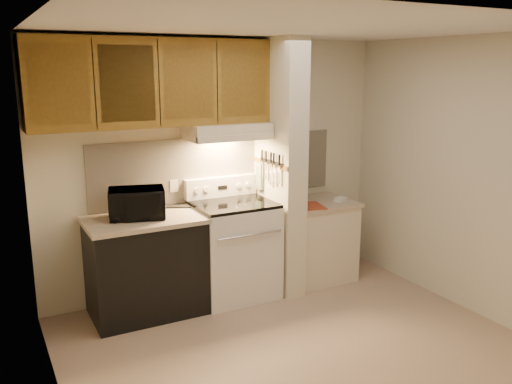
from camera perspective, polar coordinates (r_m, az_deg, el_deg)
floor at (r=4.61m, az=4.14°, el=-15.81°), size 3.60×3.60×0.00m
ceiling at (r=4.05m, az=4.73°, el=16.95°), size 3.60×3.60×0.00m
wall_back at (r=5.45m, az=-4.00°, el=2.74°), size 3.60×2.50×0.02m
wall_left at (r=3.57m, az=-20.95°, el=-3.64°), size 0.02×3.00×2.50m
wall_right at (r=5.32m, az=21.08°, el=1.63°), size 0.02×3.00×2.50m
backsplash at (r=5.45m, az=-3.95°, el=2.56°), size 2.60×0.02×0.63m
range_body at (r=5.35m, az=-2.36°, el=-6.20°), size 0.76×0.65×0.92m
oven_window at (r=5.07m, az=-0.81°, el=-6.82°), size 0.50×0.01×0.30m
oven_handle at (r=4.97m, az=-0.62°, el=-4.56°), size 0.65×0.02×0.02m
cooktop at (r=5.21m, az=-2.41°, el=-1.26°), size 0.74×0.64×0.03m
range_backguard at (r=5.44m, az=-3.71°, el=0.57°), size 0.76×0.08×0.20m
range_display at (r=5.40m, az=-3.53°, el=0.48°), size 0.10×0.01×0.04m
range_knob_left_outer at (r=5.29m, az=-6.28°, el=0.17°), size 0.05×0.02×0.05m
range_knob_left_inner at (r=5.33m, az=-5.28°, el=0.28°), size 0.05×0.02×0.05m
range_knob_right_inner at (r=5.47m, az=-1.80°, el=0.67°), size 0.05×0.02×0.05m
range_knob_right_outer at (r=5.52m, az=-0.87°, el=0.77°), size 0.05×0.02×0.05m
dishwasher_front at (r=5.08m, az=-11.49°, el=-7.84°), size 1.00×0.63×0.87m
left_countertop at (r=4.94m, az=-11.73°, el=-2.89°), size 1.04×0.67×0.04m
spoon_rest at (r=5.23m, az=-8.16°, el=-1.54°), size 0.24×0.16×0.02m
teal_jar at (r=5.13m, az=-11.92°, el=-1.45°), size 0.11×0.11×0.10m
outlet at (r=5.29m, az=-8.63°, el=0.64°), size 0.08×0.01×0.12m
microwave at (r=4.91m, az=-12.45°, el=-1.17°), size 0.55×0.43×0.27m
partition_pillar at (r=5.38m, az=2.50°, el=2.61°), size 0.22×0.70×2.50m
pillar_trim at (r=5.31m, az=1.42°, el=3.03°), size 0.01×0.70×0.04m
knife_strip at (r=5.26m, az=1.63°, el=3.16°), size 0.02×0.42×0.04m
knife_blade_a at (r=5.13m, az=2.42°, el=1.77°), size 0.01×0.03×0.16m
knife_handle_a at (r=5.10m, az=2.47°, el=3.41°), size 0.02×0.02×0.10m
knife_blade_b at (r=5.21m, az=1.94°, el=1.82°), size 0.01×0.04×0.18m
knife_handle_b at (r=5.19m, az=1.88°, el=3.58°), size 0.02×0.02×0.10m
knife_blade_c at (r=5.27m, az=1.55°, el=1.85°), size 0.01×0.04×0.20m
knife_handle_c at (r=5.24m, az=1.59°, el=3.67°), size 0.02×0.02×0.10m
knife_blade_d at (r=5.34m, az=1.10°, el=2.22°), size 0.01×0.04×0.16m
knife_handle_d at (r=5.32m, az=1.07°, el=3.82°), size 0.02×0.02×0.10m
knife_blade_e at (r=5.42m, az=0.61°, el=2.28°), size 0.01×0.04×0.18m
knife_handle_e at (r=5.39m, az=0.64°, el=3.95°), size 0.02×0.02×0.10m
oven_mitt at (r=5.48m, az=0.40°, el=1.68°), size 0.03×0.11×0.26m
right_cab_base at (r=5.82m, az=6.35°, el=-5.23°), size 0.70×0.60×0.81m
right_countertop at (r=5.71m, az=6.45°, el=-1.17°), size 0.74×0.64×0.04m
red_folder at (r=5.48m, az=5.78°, el=-1.47°), size 0.31×0.37×0.01m
white_box at (r=5.74m, az=8.84°, el=-0.76°), size 0.16×0.13×0.04m
range_hood at (r=5.20m, az=-3.08°, el=6.43°), size 0.78×0.44×0.15m
hood_lip at (r=5.02m, az=-2.06°, el=5.68°), size 0.78×0.04×0.06m
upper_cabinets at (r=4.96m, az=-10.76°, el=11.24°), size 2.18×0.33×0.77m
cab_door_a at (r=4.63m, az=-20.03°, el=10.58°), size 0.46×0.01×0.63m
cab_gap_a at (r=4.67m, az=-16.66°, el=10.83°), size 0.01×0.01×0.73m
cab_door_b at (r=4.73m, az=-13.38°, el=11.04°), size 0.46×0.01×0.63m
cab_gap_b at (r=4.81m, az=-10.18°, el=11.21°), size 0.01×0.01×0.73m
cab_door_c at (r=4.90m, az=-7.09°, el=11.34°), size 0.46×0.01×0.63m
cab_gap_c at (r=5.00m, az=-4.11°, el=11.44°), size 0.01×0.01×0.73m
cab_door_d at (r=5.12m, az=-1.27°, el=11.50°), size 0.46×0.01×0.63m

